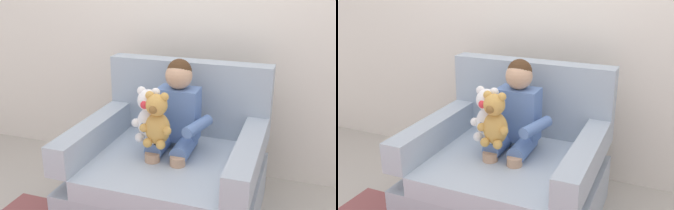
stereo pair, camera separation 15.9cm
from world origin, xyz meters
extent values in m
cube|color=silver|center=(0.00, 0.78, 1.30)|extent=(6.00, 0.10, 2.60)
cube|color=#9EADBC|center=(0.00, 0.00, 0.16)|extent=(1.13, 0.99, 0.31)
cube|color=#A6B6C6|center=(0.00, -0.07, 0.37)|extent=(0.85, 0.85, 0.12)
cube|color=#9EADBC|center=(0.00, 0.43, 0.69)|extent=(1.13, 0.14, 0.51)
cube|color=#9EADBC|center=(-0.49, -0.07, 0.52)|extent=(0.14, 0.85, 0.18)
cube|color=#9EADBC|center=(0.49, -0.07, 0.52)|extent=(0.14, 0.85, 0.18)
cube|color=#597AB7|center=(0.01, 0.15, 0.66)|extent=(0.26, 0.16, 0.34)
sphere|color=tan|center=(0.01, 0.15, 0.91)|extent=(0.17, 0.17, 0.17)
sphere|color=#472D19|center=(0.01, 0.16, 0.93)|extent=(0.16, 0.16, 0.16)
cylinder|color=#597AB7|center=(-0.07, 0.02, 0.49)|extent=(0.11, 0.26, 0.11)
cylinder|color=tan|center=(-0.07, -0.11, 0.34)|extent=(0.09, 0.09, 0.30)
cylinder|color=#597AB7|center=(0.09, 0.02, 0.49)|extent=(0.11, 0.26, 0.11)
cylinder|color=tan|center=(0.09, -0.11, 0.34)|extent=(0.09, 0.09, 0.30)
cylinder|color=#597AB7|center=(-0.15, 0.03, 0.64)|extent=(0.13, 0.27, 0.07)
cylinder|color=#597AB7|center=(0.17, 0.03, 0.64)|extent=(0.13, 0.27, 0.07)
ellipsoid|color=gold|center=(-0.04, -0.09, 0.64)|extent=(0.15, 0.13, 0.20)
sphere|color=gold|center=(-0.04, -0.10, 0.79)|extent=(0.13, 0.13, 0.13)
sphere|color=brown|center=(-0.04, -0.16, 0.78)|extent=(0.05, 0.05, 0.05)
sphere|color=gold|center=(-0.09, -0.10, 0.84)|extent=(0.05, 0.05, 0.05)
sphere|color=gold|center=(-0.11, -0.13, 0.65)|extent=(0.05, 0.05, 0.05)
sphere|color=gold|center=(-0.08, -0.15, 0.57)|extent=(0.06, 0.06, 0.06)
sphere|color=gold|center=(0.01, -0.10, 0.84)|extent=(0.05, 0.05, 0.05)
sphere|color=gold|center=(0.03, -0.13, 0.65)|extent=(0.05, 0.05, 0.05)
sphere|color=gold|center=(0.00, -0.15, 0.57)|extent=(0.06, 0.06, 0.06)
ellipsoid|color=white|center=(-0.11, -0.03, 0.64)|extent=(0.15, 0.13, 0.20)
sphere|color=white|center=(-0.11, -0.05, 0.80)|extent=(0.13, 0.13, 0.13)
sphere|color=#DB333D|center=(-0.11, -0.11, 0.79)|extent=(0.05, 0.05, 0.05)
sphere|color=white|center=(-0.16, -0.04, 0.85)|extent=(0.05, 0.05, 0.05)
sphere|color=white|center=(-0.19, -0.07, 0.65)|extent=(0.05, 0.05, 0.05)
sphere|color=white|center=(-0.16, -0.09, 0.57)|extent=(0.06, 0.06, 0.06)
sphere|color=white|center=(-0.07, -0.04, 0.85)|extent=(0.05, 0.05, 0.05)
sphere|color=white|center=(-0.04, -0.07, 0.65)|extent=(0.05, 0.05, 0.05)
sphere|color=white|center=(-0.07, -0.09, 0.57)|extent=(0.06, 0.06, 0.06)
camera|label=1|loc=(0.74, -2.14, 1.55)|focal=42.92mm
camera|label=2|loc=(0.89, -2.08, 1.55)|focal=42.92mm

